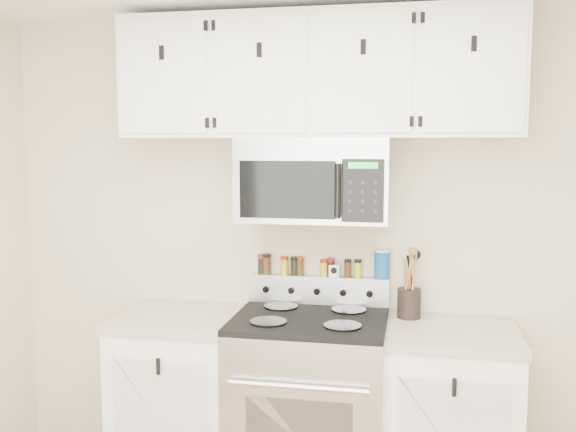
# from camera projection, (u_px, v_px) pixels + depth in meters

# --- Properties ---
(back_wall) EXTENTS (3.50, 0.01, 2.50)m
(back_wall) POSITION_uv_depth(u_px,v_px,m) (320.00, 247.00, 3.49)
(back_wall) COLOR #BAAF8B
(back_wall) RESTS_ON floor
(range) EXTENTS (0.76, 0.65, 1.10)m
(range) POSITION_uv_depth(u_px,v_px,m) (310.00, 405.00, 3.26)
(range) COLOR #B7B7BA
(range) RESTS_ON floor
(base_cabinet_left) EXTENTS (0.64, 0.62, 0.92)m
(base_cabinet_left) POSITION_uv_depth(u_px,v_px,m) (183.00, 398.00, 3.42)
(base_cabinet_left) COLOR white
(base_cabinet_left) RESTS_ON floor
(base_cabinet_right) EXTENTS (0.64, 0.62, 0.92)m
(base_cabinet_right) POSITION_uv_depth(u_px,v_px,m) (449.00, 419.00, 3.15)
(base_cabinet_right) COLOR white
(base_cabinet_right) RESTS_ON floor
(microwave) EXTENTS (0.76, 0.44, 0.42)m
(microwave) POSITION_uv_depth(u_px,v_px,m) (315.00, 180.00, 3.26)
(microwave) COLOR #9E9EA3
(microwave) RESTS_ON back_wall
(upper_cabinets) EXTENTS (2.00, 0.35, 0.62)m
(upper_cabinets) POSITION_uv_depth(u_px,v_px,m) (316.00, 76.00, 3.22)
(upper_cabinets) COLOR white
(upper_cabinets) RESTS_ON back_wall
(utensil_crock) EXTENTS (0.12, 0.12, 0.35)m
(utensil_crock) POSITION_uv_depth(u_px,v_px,m) (409.00, 301.00, 3.29)
(utensil_crock) COLOR black
(utensil_crock) RESTS_ON base_cabinet_right
(kitchen_timer) EXTENTS (0.06, 0.05, 0.07)m
(kitchen_timer) POSITION_uv_depth(u_px,v_px,m) (334.00, 270.00, 3.45)
(kitchen_timer) COLOR white
(kitchen_timer) RESTS_ON range
(salt_canister) EXTENTS (0.08, 0.08, 0.15)m
(salt_canister) POSITION_uv_depth(u_px,v_px,m) (382.00, 264.00, 3.39)
(salt_canister) COLOR #165599
(salt_canister) RESTS_ON range
(spice_jar_0) EXTENTS (0.05, 0.05, 0.10)m
(spice_jar_0) POSITION_uv_depth(u_px,v_px,m) (262.00, 264.00, 3.52)
(spice_jar_0) COLOR black
(spice_jar_0) RESTS_ON range
(spice_jar_1) EXTENTS (0.04, 0.04, 0.11)m
(spice_jar_1) POSITION_uv_depth(u_px,v_px,m) (262.00, 264.00, 3.52)
(spice_jar_1) COLOR black
(spice_jar_1) RESTS_ON range
(spice_jar_2) EXTENTS (0.05, 0.05, 0.11)m
(spice_jar_2) POSITION_uv_depth(u_px,v_px,m) (267.00, 264.00, 3.52)
(spice_jar_2) COLOR #3F2B0F
(spice_jar_2) RESTS_ON range
(spice_jar_3) EXTENTS (0.04, 0.04, 0.10)m
(spice_jar_3) POSITION_uv_depth(u_px,v_px,m) (284.00, 265.00, 3.50)
(spice_jar_3) COLOR gold
(spice_jar_3) RESTS_ON range
(spice_jar_4) EXTENTS (0.04, 0.04, 0.10)m
(spice_jar_4) POSITION_uv_depth(u_px,v_px,m) (295.00, 266.00, 3.49)
(spice_jar_4) COLOR black
(spice_jar_4) RESTS_ON range
(spice_jar_5) EXTENTS (0.04, 0.04, 0.10)m
(spice_jar_5) POSITION_uv_depth(u_px,v_px,m) (300.00, 266.00, 3.48)
(spice_jar_5) COLOR #463010
(spice_jar_5) RESTS_ON range
(spice_jar_6) EXTENTS (0.04, 0.04, 0.09)m
(spice_jar_6) POSITION_uv_depth(u_px,v_px,m) (324.00, 268.00, 3.46)
(spice_jar_6) COLOR gold
(spice_jar_6) RESTS_ON range
(spice_jar_7) EXTENTS (0.05, 0.05, 0.10)m
(spice_jar_7) POSITION_uv_depth(u_px,v_px,m) (331.00, 267.00, 3.45)
(spice_jar_7) COLOR black
(spice_jar_7) RESTS_ON range
(spice_jar_8) EXTENTS (0.04, 0.04, 0.10)m
(spice_jar_8) POSITION_uv_depth(u_px,v_px,m) (348.00, 268.00, 3.43)
(spice_jar_8) COLOR #42250F
(spice_jar_8) RESTS_ON range
(spice_jar_9) EXTENTS (0.04, 0.04, 0.10)m
(spice_jar_9) POSITION_uv_depth(u_px,v_px,m) (358.00, 268.00, 3.42)
(spice_jar_9) COLOR yellow
(spice_jar_9) RESTS_ON range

